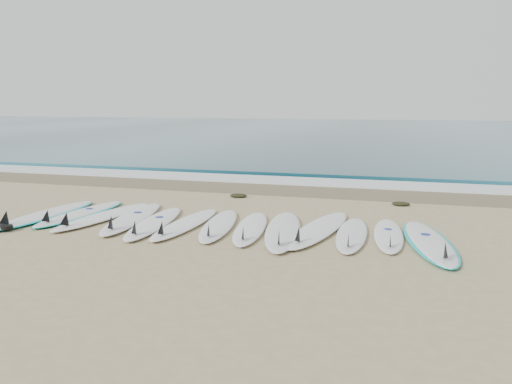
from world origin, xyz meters
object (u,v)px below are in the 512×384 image
(surfboard_0, at_px, (45,214))
(leash_coil, at_px, (3,227))
(surfboard_12, at_px, (430,242))
(surfboard_6, at_px, (218,225))

(surfboard_0, distance_m, leash_coil, 1.05)
(leash_coil, bearing_deg, surfboard_12, 8.57)
(surfboard_0, distance_m, surfboard_6, 3.57)
(surfboard_0, xyz_separation_m, leash_coil, (-0.03, -1.05, -0.00))
(surfboard_0, height_order, surfboard_12, surfboard_0)
(surfboard_6, height_order, surfboard_12, surfboard_12)
(surfboard_6, distance_m, leash_coil, 3.78)
(surfboard_0, relative_size, surfboard_12, 1.01)
(surfboard_6, bearing_deg, surfboard_12, -11.10)
(surfboard_0, bearing_deg, surfboard_6, 3.54)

